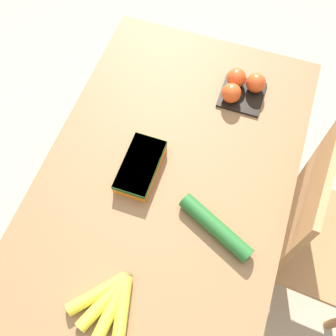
{
  "coord_description": "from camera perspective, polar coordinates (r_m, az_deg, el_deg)",
  "views": [
    {
      "loc": [
        0.51,
        0.17,
        1.83
      ],
      "look_at": [
        0.0,
        0.0,
        0.77
      ],
      "focal_mm": 42.0,
      "sensor_mm": 36.0,
      "label": 1
    }
  ],
  "objects": [
    {
      "name": "ground_plane",
      "position": [
        1.91,
        0.0,
        -10.49
      ],
      "size": [
        12.0,
        12.0,
        0.0
      ],
      "primitive_type": "plane",
      "color": "#B7A88E"
    },
    {
      "name": "dining_table",
      "position": [
        1.32,
        0.0,
        -2.87
      ],
      "size": [
        1.17,
        0.76,
        0.74
      ],
      "color": "olive",
      "rests_on": "ground_plane"
    },
    {
      "name": "cucumber_near",
      "position": [
        1.13,
        6.92,
        -8.53
      ],
      "size": [
        0.15,
        0.24,
        0.05
      ],
      "color": "#236028",
      "rests_on": "dining_table"
    },
    {
      "name": "carrot_bag",
      "position": [
        1.2,
        -4.04,
        0.25
      ],
      "size": [
        0.2,
        0.1,
        0.05
      ],
      "color": "orange",
      "rests_on": "dining_table"
    },
    {
      "name": "chair",
      "position": [
        1.51,
        21.14,
        -8.97
      ],
      "size": [
        0.45,
        0.43,
        0.93
      ],
      "rotation": [
        0.0,
        0.0,
        3.07
      ],
      "color": "#A87547",
      "rests_on": "ground_plane"
    },
    {
      "name": "tomato_pack",
      "position": [
        1.37,
        10.6,
        11.54
      ],
      "size": [
        0.14,
        0.14,
        0.08
      ],
      "color": "black",
      "rests_on": "dining_table"
    },
    {
      "name": "banana_bunch",
      "position": [
        1.09,
        -8.5,
        -18.75
      ],
      "size": [
        0.19,
        0.18,
        0.03
      ],
      "color": "brown",
      "rests_on": "dining_table"
    }
  ]
}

